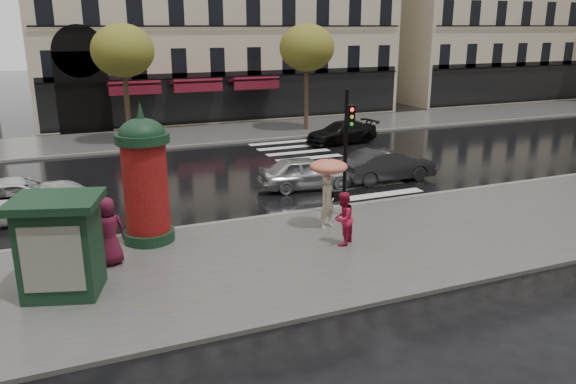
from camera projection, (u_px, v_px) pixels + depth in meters
name	position (u px, v px, depth m)	size (l,w,h in m)	color
ground	(281.00, 253.00, 16.75)	(160.00, 160.00, 0.00)	black
near_sidewalk	(288.00, 257.00, 16.30)	(90.00, 7.00, 0.12)	#474744
far_sidewalk	(162.00, 138.00, 33.54)	(90.00, 6.00, 0.12)	#474744
near_kerb	(249.00, 220.00, 19.39)	(90.00, 0.25, 0.14)	slate
far_kerb	(172.00, 147.00, 30.88)	(90.00, 0.25, 0.14)	slate
zebra_crossing	(321.00, 164.00, 27.46)	(3.60, 11.75, 0.01)	silver
tree_far_left	(123.00, 51.00, 30.46)	(3.40, 3.40, 6.64)	#38281C
tree_far_right	(307.00, 48.00, 34.52)	(3.40, 3.40, 6.64)	#38281C
woman_umbrella	(328.00, 182.00, 18.08)	(1.23, 1.23, 2.36)	beige
woman_red	(343.00, 219.00, 16.85)	(0.80, 0.62, 1.64)	#B51637
man_burgundy	(108.00, 231.00, 15.39)	(0.95, 0.62, 1.94)	#541027
morris_column	(145.00, 176.00, 16.82)	(1.60, 1.60, 4.29)	black
traffic_light	(347.00, 141.00, 18.92)	(0.28, 0.41, 4.38)	black
newsstand	(60.00, 245.00, 13.63)	(2.47, 2.26, 2.48)	black
car_silver	(306.00, 173.00, 23.18)	(1.59, 3.94, 1.34)	#BCBCC1
car_darkgrey	(387.00, 165.00, 24.32)	(1.49, 4.27, 1.41)	black
car_white	(20.00, 199.00, 19.50)	(2.38, 5.15, 1.43)	white
car_black	(341.00, 132.00, 32.13)	(1.75, 4.30, 1.25)	black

